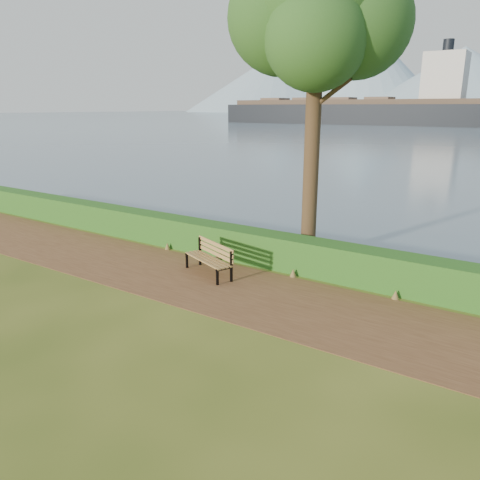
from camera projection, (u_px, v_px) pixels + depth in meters
The scene contains 6 objects.
ground at pixel (205, 287), 12.60m from camera, with size 140.00×140.00×0.00m, color #3E4E16.
path at pixel (212, 284), 12.84m from camera, with size 40.00×3.40×0.01m, color brown.
hedge at pixel (256, 247), 14.54m from camera, with size 32.00×0.85×1.00m, color #184F16.
bench at pixel (211, 256), 13.47m from camera, with size 1.92×1.19×0.93m.
tree at pixel (317, 7), 12.80m from camera, with size 5.03×4.12×9.86m.
cargo_ship at pixel (359, 112), 126.63m from camera, with size 73.34×12.33×22.23m.
Camera 1 is at (7.31, -9.26, 4.70)m, focal length 35.00 mm.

